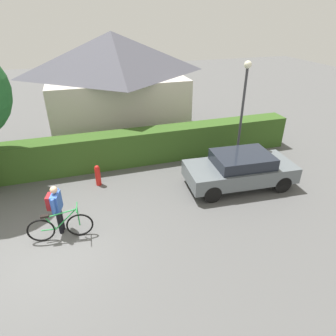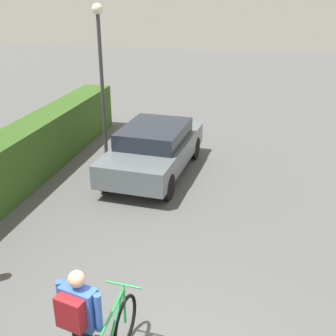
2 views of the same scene
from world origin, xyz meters
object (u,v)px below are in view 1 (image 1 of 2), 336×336
parked_car_near (240,169)px  street_lamp (243,101)px  bicycle (61,227)px  fire_hydrant (98,175)px  person_rider (56,205)px

parked_car_near → street_lamp: 2.72m
parked_car_near → bicycle: 6.34m
fire_hydrant → person_rider: bearing=-119.9°
bicycle → parked_car_near: bearing=9.6°
parked_car_near → fire_hydrant: size_ratio=4.95×
bicycle → person_rider: person_rider is taller
bicycle → person_rider: (-0.05, 0.35, 0.52)m
parked_car_near → street_lamp: (0.82, 1.65, 2.00)m
parked_car_near → bicycle: bearing=-170.4°
person_rider → street_lamp: (7.11, 2.37, 1.78)m
person_rider → street_lamp: street_lamp is taller
street_lamp → fire_hydrant: 6.22m
parked_car_near → fire_hydrant: parked_car_near is taller
parked_car_near → person_rider: size_ratio=2.60×
person_rider → fire_hydrant: (1.33, 2.32, -0.51)m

